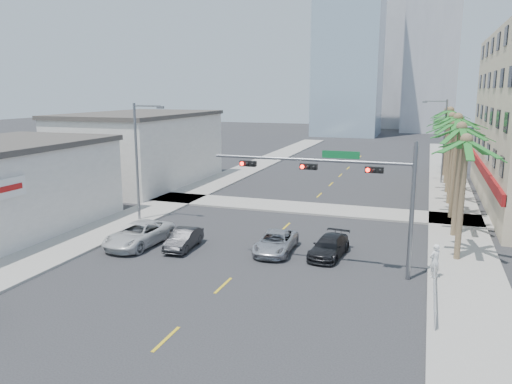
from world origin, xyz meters
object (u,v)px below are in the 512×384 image
traffic_signal_mast (351,183)px  car_parked_far (139,234)px  car_lane_center (276,242)px  car_lane_left (184,239)px  car_lane_right (329,247)px  pedestrian (435,261)px

traffic_signal_mast → car_parked_far: (-13.58, 0.56, -4.31)m
car_lane_center → car_parked_far: bearing=-171.9°
car_lane_left → car_lane_right: 9.18m
car_parked_far → car_lane_right: 12.24m
car_lane_left → car_lane_center: car_lane_center is taller
car_lane_left → car_lane_right: size_ratio=0.89×
car_lane_right → pedestrian: bearing=-12.5°
car_lane_center → traffic_signal_mast: bearing=-26.5°
car_lane_left → traffic_signal_mast: bearing=-9.4°
traffic_signal_mast → car_lane_left: bearing=174.9°
car_lane_center → car_lane_right: bearing=2.4°
car_lane_left → car_lane_center: size_ratio=0.82×
car_parked_far → car_lane_left: bearing=11.6°
car_lane_center → pedestrian: bearing=-13.0°
car_parked_far → car_lane_right: car_parked_far is taller
car_parked_far → car_lane_center: (8.78, 1.60, -0.11)m
car_parked_far → car_lane_left: car_parked_far is taller
car_parked_far → car_lane_right: size_ratio=1.27×
car_lane_center → pedestrian: pedestrian is taller
traffic_signal_mast → car_lane_right: bearing=121.4°
pedestrian → car_lane_left: bearing=-45.1°
car_lane_center → car_lane_right: (3.31, 0.27, -0.02)m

